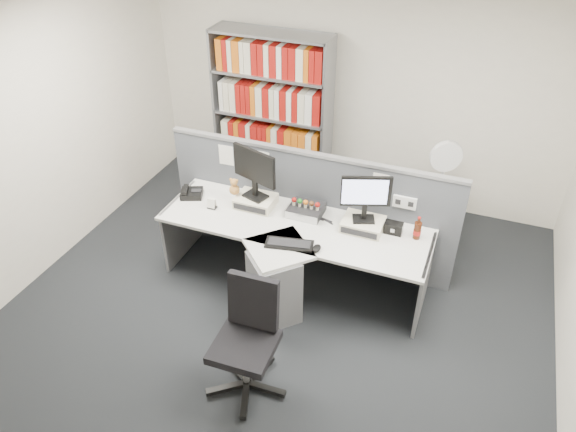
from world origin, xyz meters
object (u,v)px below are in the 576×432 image
at_px(keyboard, 289,244).
at_px(monitor_left, 254,170).
at_px(monitor_right, 366,195).
at_px(speaker, 394,228).
at_px(mouse, 317,248).
at_px(desk_fan, 445,160).
at_px(desk, 286,259).
at_px(shelving_unit, 272,118).
at_px(desktop_pc, 306,210).
at_px(desk_phone, 191,193).
at_px(filing_cabinet, 435,216).
at_px(cola_bottle, 417,230).
at_px(office_chair, 248,335).
at_px(desk_calendar, 212,204).

bearing_deg(keyboard, monitor_left, 138.33).
distance_m(monitor_right, speaker, 0.43).
height_order(mouse, desk_fan, desk_fan).
height_order(desk, desk_fan, desk_fan).
bearing_deg(mouse, desk, 165.80).
distance_m(speaker, shelving_unit, 2.31).
xyz_separation_m(desk, speaker, (0.91, 0.42, 0.32)).
relative_size(desktop_pc, desk_phone, 1.19).
height_order(monitor_right, filing_cabinet, monitor_right).
distance_m(keyboard, shelving_unit, 2.20).
bearing_deg(monitor_right, mouse, -122.51).
xyz_separation_m(speaker, cola_bottle, (0.22, -0.00, 0.03)).
distance_m(speaker, office_chair, 1.72).
relative_size(desk, office_chair, 2.61).
xyz_separation_m(monitor_right, desk_fan, (0.57, 1.02, -0.05)).
height_order(keyboard, office_chair, office_chair).
distance_m(speaker, desk_fan, 1.06).
bearing_deg(desk_fan, keyboard, -126.83).
bearing_deg(office_chair, desk_fan, 66.00).
height_order(desktop_pc, cola_bottle, cola_bottle).
bearing_deg(shelving_unit, monitor_right, -43.84).
xyz_separation_m(keyboard, cola_bottle, (1.05, 0.52, 0.07)).
bearing_deg(keyboard, monitor_right, 41.46).
relative_size(monitor_right, desk_calendar, 4.27).
height_order(desk, desktop_pc, desktop_pc).
bearing_deg(speaker, desk, -155.03).
bearing_deg(office_chair, monitor_left, 111.47).
bearing_deg(cola_bottle, monitor_right, -175.87).
distance_m(desktop_pc, keyboard, 0.53).
height_order(desk_phone, shelving_unit, shelving_unit).
xyz_separation_m(keyboard, office_chair, (0.03, -0.97, -0.20)).
distance_m(keyboard, office_chair, 0.99).
bearing_deg(desktop_pc, desk_fan, 40.29).
bearing_deg(filing_cabinet, speaker, -106.67).
bearing_deg(monitor_right, speaker, 7.88).
height_order(keyboard, desk_calendar, desk_calendar).
distance_m(monitor_left, mouse, 1.01).
bearing_deg(desktop_pc, desk, -96.24).
relative_size(keyboard, shelving_unit, 0.23).
bearing_deg(desktop_pc, speaker, 0.09).
bearing_deg(cola_bottle, monitor_left, -178.72).
relative_size(monitor_right, desk_fan, 0.83).
xyz_separation_m(mouse, desk_fan, (0.87, 1.48, 0.31)).
bearing_deg(office_chair, keyboard, 91.50).
bearing_deg(mouse, filing_cabinet, 59.55).
height_order(desktop_pc, speaker, speaker).
height_order(mouse, filing_cabinet, mouse).
height_order(monitor_right, keyboard, monitor_right).
bearing_deg(speaker, shelving_unit, 141.73).
distance_m(desk, desk_calendar, 0.93).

